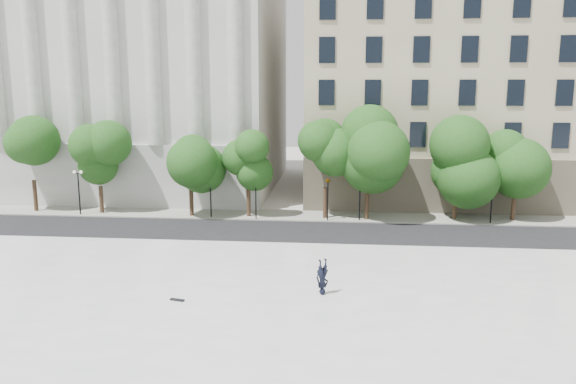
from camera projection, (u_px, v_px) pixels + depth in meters
name	position (u px, v px, depth m)	size (l,w,h in m)	color
ground	(224.00, 334.00, 25.93)	(160.00, 160.00, 0.00)	beige
plaza	(235.00, 305.00, 28.82)	(44.00, 22.00, 0.45)	white
street	(271.00, 233.00, 43.54)	(60.00, 8.00, 0.02)	black
far_sidewalk	(279.00, 215.00, 49.40)	(60.00, 4.00, 0.12)	#9E9C92
building_west	(142.00, 71.00, 62.77)	(31.50, 27.65, 25.60)	silver
building_east	(479.00, 87.00, 60.11)	(36.00, 26.15, 23.00)	#C4B895
traffic_light_west	(256.00, 178.00, 47.22)	(0.94, 1.60, 4.14)	black
traffic_light_east	(328.00, 179.00, 46.68)	(0.73, 1.66, 4.15)	black
person_lying	(322.00, 289.00, 29.65)	(0.70, 0.46, 1.91)	black
skateboard	(177.00, 300.00, 28.81)	(0.77, 0.20, 0.08)	black
street_trees	(294.00, 161.00, 47.84)	(46.29, 5.42, 7.76)	#382619
lamp_posts	(282.00, 187.00, 47.47)	(36.16, 0.28, 4.37)	black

